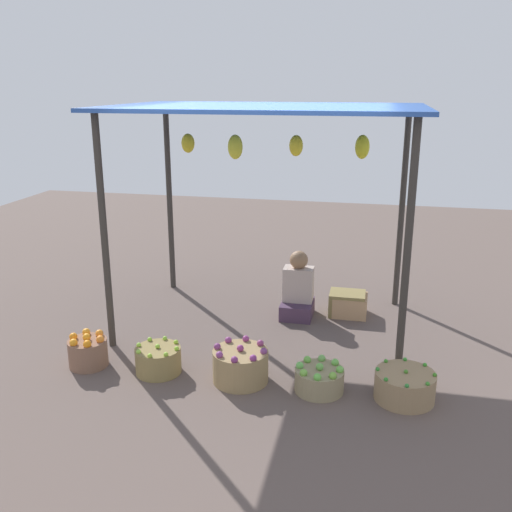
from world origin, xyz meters
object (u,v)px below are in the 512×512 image
object	(u,v)px
basket_limes	(158,360)
basket_green_chilies	(405,386)
basket_green_apples	(319,379)
vendor_person	(298,291)
basket_oranges	(88,352)
basket_purple_onions	(240,365)
wooden_crate_stacked_rear	(347,304)
wooden_crate_near_vendor	(350,305)

from	to	relation	value
basket_limes	basket_green_chilies	world-z (taller)	basket_limes
basket_limes	basket_green_apples	world-z (taller)	basket_limes
vendor_person	basket_oranges	bearing A→B (deg)	-137.18
basket_limes	basket_green_chilies	bearing A→B (deg)	-0.09
basket_oranges	basket_purple_onions	bearing A→B (deg)	1.04
basket_oranges	basket_green_chilies	xyz separation A→B (m)	(2.95, 0.02, -0.02)
basket_oranges	basket_purple_onions	xyz separation A→B (m)	(1.50, 0.03, 0.01)
basket_purple_onions	basket_green_chilies	distance (m)	1.45
vendor_person	basket_green_apples	xyz separation A→B (m)	(0.43, -1.65, -0.19)
basket_green_apples	basket_green_chilies	distance (m)	0.73
vendor_person	basket_purple_onions	world-z (taller)	vendor_person
vendor_person	basket_green_chilies	bearing A→B (deg)	-54.57
basket_limes	basket_green_chilies	xyz separation A→B (m)	(2.25, -0.00, -0.00)
vendor_person	wooden_crate_stacked_rear	world-z (taller)	vendor_person
basket_oranges	basket_green_chilies	bearing A→B (deg)	0.34
vendor_person	basket_green_apples	distance (m)	1.72
basket_limes	wooden_crate_stacked_rear	bearing A→B (deg)	47.27
vendor_person	basket_green_chilies	size ratio (longest dim) A/B	1.51
basket_green_chilies	wooden_crate_stacked_rear	xyz separation A→B (m)	(-0.60, 1.78, 0.01)
basket_limes	basket_purple_onions	distance (m)	0.79
basket_oranges	basket_limes	size ratio (longest dim) A/B	0.86
basket_green_chilies	wooden_crate_near_vendor	size ratio (longest dim) A/B	1.32
basket_green_apples	wooden_crate_near_vendor	world-z (taller)	basket_green_apples
basket_oranges	wooden_crate_stacked_rear	distance (m)	2.96
basket_green_chilies	wooden_crate_near_vendor	distance (m)	1.88
basket_limes	basket_green_chilies	distance (m)	2.25
basket_purple_onions	vendor_person	bearing A→B (deg)	79.99
basket_purple_onions	basket_green_apples	distance (m)	0.72
basket_limes	basket_purple_onions	size ratio (longest dim) A/B	0.84
basket_green_apples	vendor_person	bearing A→B (deg)	104.70
vendor_person	basket_green_chilies	distance (m)	2.02
basket_green_chilies	basket_purple_onions	bearing A→B (deg)	179.61
vendor_person	basket_oranges	world-z (taller)	vendor_person
basket_limes	wooden_crate_stacked_rear	size ratio (longest dim) A/B	1.04
basket_oranges	basket_green_chilies	world-z (taller)	basket_oranges
basket_oranges	basket_green_apples	bearing A→B (deg)	0.08
basket_green_apples	basket_oranges	bearing A→B (deg)	-179.92
basket_purple_onions	wooden_crate_near_vendor	distance (m)	1.99
basket_oranges	wooden_crate_stacked_rear	bearing A→B (deg)	37.45
wooden_crate_stacked_rear	basket_purple_onions	bearing A→B (deg)	-115.63
vendor_person	basket_green_chilies	xyz separation A→B (m)	(1.17, -1.64, -0.17)
wooden_crate_near_vendor	wooden_crate_stacked_rear	distance (m)	0.04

